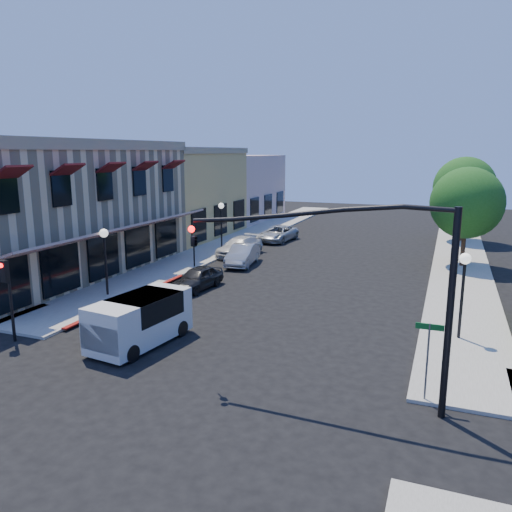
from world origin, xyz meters
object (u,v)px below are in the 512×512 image
(lamppost_left_near, at_px, (105,245))
(parked_car_a, at_px, (198,278))
(secondary_signal, at_px, (7,286))
(street_name_sign, at_px, (428,349))
(white_van, at_px, (139,318))
(lamppost_right_far, at_px, (460,221))
(parked_car_c, at_px, (240,247))
(street_tree_a, at_px, (467,203))
(parked_car_d, at_px, (278,234))
(lamppost_left_far, at_px, (221,214))
(lamppost_right_near, at_px, (464,274))
(street_tree_b, at_px, (464,187))
(signal_mast_arm, at_px, (372,271))
(parked_car_b, at_px, (243,255))

(lamppost_left_near, xyz_separation_m, parked_car_a, (3.70, 3.01, -2.12))
(secondary_signal, height_order, street_name_sign, secondary_signal)
(white_van, bearing_deg, lamppost_right_far, 61.04)
(lamppost_left_near, height_order, parked_car_c, lamppost_left_near)
(street_tree_a, xyz_separation_m, parked_car_d, (-14.30, 4.77, -3.55))
(secondary_signal, xyz_separation_m, lamppost_left_far, (-0.50, 20.59, 0.42))
(secondary_signal, relative_size, lamppost_right_near, 0.93)
(street_tree_b, xyz_separation_m, parked_car_c, (-14.98, -11.90, -3.88))
(secondary_signal, height_order, lamppost_left_far, lamppost_left_far)
(signal_mast_arm, bearing_deg, white_van, 170.45)
(signal_mast_arm, relative_size, parked_car_a, 2.20)
(lamppost_right_far, height_order, parked_car_b, lamppost_right_far)
(white_van, bearing_deg, parked_car_c, 100.16)
(parked_car_b, bearing_deg, street_tree_b, 39.61)
(lamppost_right_far, distance_m, parked_car_d, 14.43)
(secondary_signal, height_order, parked_car_d, secondary_signal)
(parked_car_d, bearing_deg, lamppost_left_far, -116.57)
(parked_car_d, bearing_deg, street_name_sign, -56.53)
(parked_car_c, xyz_separation_m, parked_car_d, (0.68, 6.67, -0.02))
(parked_car_d, bearing_deg, white_van, -78.69)
(street_tree_a, bearing_deg, street_name_sign, -93.76)
(lamppost_left_far, height_order, parked_car_a, lamppost_left_far)
(white_van, bearing_deg, lamppost_left_near, 137.15)
(secondary_signal, bearing_deg, parked_car_a, 71.57)
(street_tree_b, bearing_deg, street_tree_a, -90.00)
(signal_mast_arm, bearing_deg, parked_car_c, 122.90)
(lamppost_right_near, bearing_deg, parked_car_d, 126.72)
(street_tree_b, xyz_separation_m, lamppost_left_far, (-17.30, -10.00, -1.81))
(street_tree_b, bearing_deg, parked_car_b, -132.91)
(parked_car_a, distance_m, parked_car_d, 15.78)
(lamppost_right_near, xyz_separation_m, parked_car_c, (-14.68, 12.10, -2.07))
(lamppost_right_near, xyz_separation_m, white_van, (-11.62, -4.99, -1.63))
(secondary_signal, bearing_deg, lamppost_right_far, 53.86)
(secondary_signal, bearing_deg, parked_car_d, 84.38)
(white_van, height_order, parked_car_a, white_van)
(lamppost_left_near, xyz_separation_m, white_van, (5.38, -4.99, -1.63))
(street_name_sign, relative_size, lamppost_right_far, 0.70)
(secondary_signal, xyz_separation_m, lamppost_right_far, (16.50, 22.59, 0.42))
(street_name_sign, distance_m, parked_car_a, 15.17)
(secondary_signal, xyz_separation_m, street_name_sign, (15.50, 0.79, -0.62))
(signal_mast_arm, height_order, parked_car_d, signal_mast_arm)
(white_van, xyz_separation_m, parked_car_a, (-1.68, 8.00, -0.49))
(lamppost_right_near, xyz_separation_m, parked_car_b, (-13.30, 9.37, -2.05))
(street_tree_b, xyz_separation_m, lamppost_left_near, (-17.30, -24.00, -1.81))
(street_tree_b, xyz_separation_m, white_van, (-11.92, -28.99, -3.44))
(street_tree_a, relative_size, lamppost_left_near, 1.82)
(street_tree_b, xyz_separation_m, signal_mast_arm, (-2.94, -30.50, -0.46))
(secondary_signal, xyz_separation_m, parked_car_c, (1.82, 18.70, -1.65))
(street_name_sign, height_order, parked_car_d, street_name_sign)
(street_tree_a, relative_size, parked_car_a, 1.78)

